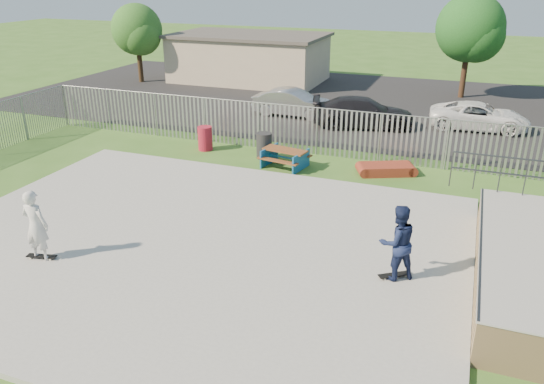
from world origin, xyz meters
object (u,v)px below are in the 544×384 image
(car_white, at_px, (479,116))
(car_dark, at_px, (363,112))
(trash_bin_red, at_px, (205,138))
(tree_left, at_px, (137,30))
(skater_white, at_px, (36,225))
(funbox, at_px, (386,169))
(tree_mid, at_px, (470,28))
(picnic_table, at_px, (285,158))
(trash_bin_grey, at_px, (264,146))
(skater_navy, at_px, (397,242))
(car_silver, at_px, (293,103))

(car_white, bearing_deg, car_dark, 103.97)
(car_dark, bearing_deg, trash_bin_red, 122.12)
(tree_left, height_order, skater_white, tree_left)
(funbox, relative_size, tree_mid, 0.34)
(picnic_table, distance_m, trash_bin_red, 4.03)
(trash_bin_grey, height_order, tree_left, tree_left)
(funbox, xyz_separation_m, trash_bin_red, (-7.81, 0.19, 0.33))
(car_dark, distance_m, tree_mid, 10.28)
(trash_bin_red, relative_size, skater_navy, 0.53)
(trash_bin_red, relative_size, trash_bin_grey, 0.97)
(car_white, xyz_separation_m, skater_navy, (-1.68, -15.37, 0.45))
(picnic_table, distance_m, tree_mid, 17.07)
(trash_bin_grey, height_order, car_silver, car_silver)
(funbox, distance_m, car_dark, 6.58)
(tree_left, bearing_deg, trash_bin_grey, -40.86)
(skater_white, bearing_deg, tree_mid, -113.74)
(car_white, height_order, tree_left, tree_left)
(funbox, distance_m, tree_left, 22.85)
(car_silver, height_order, car_white, car_silver)
(trash_bin_grey, distance_m, car_white, 11.22)
(car_white, relative_size, tree_left, 0.89)
(car_white, bearing_deg, car_silver, 92.24)
(car_silver, relative_size, car_dark, 0.86)
(picnic_table, relative_size, tree_mid, 0.32)
(car_dark, bearing_deg, tree_mid, -40.56)
(car_white, bearing_deg, funbox, 155.40)
(skater_white, bearing_deg, picnic_table, -113.62)
(car_silver, distance_m, tree_mid, 11.88)
(car_silver, bearing_deg, car_white, -83.99)
(picnic_table, height_order, tree_left, tree_left)
(picnic_table, height_order, skater_navy, skater_navy)
(tree_left, distance_m, skater_white, 25.16)
(car_silver, distance_m, skater_navy, 16.46)
(car_white, height_order, skater_white, skater_white)
(funbox, height_order, car_dark, car_dark)
(trash_bin_red, bearing_deg, picnic_table, -11.85)
(car_dark, bearing_deg, car_silver, 63.60)
(tree_mid, bearing_deg, car_white, -81.30)
(car_white, height_order, skater_navy, skater_navy)
(car_silver, bearing_deg, skater_navy, -151.27)
(skater_white, bearing_deg, funbox, -129.50)
(trash_bin_red, xyz_separation_m, car_dark, (5.62, 5.99, 0.23))
(trash_bin_grey, height_order, tree_mid, tree_mid)
(car_dark, bearing_deg, skater_navy, -179.84)
(trash_bin_grey, relative_size, car_dark, 0.21)
(car_dark, distance_m, skater_white, 16.98)
(car_silver, distance_m, car_white, 9.30)
(trash_bin_red, height_order, tree_left, tree_left)
(picnic_table, bearing_deg, trash_bin_red, 178.17)
(car_silver, distance_m, skater_white, 17.02)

